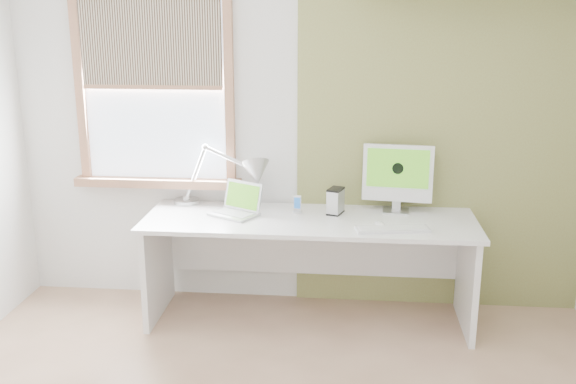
# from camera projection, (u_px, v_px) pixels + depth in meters

# --- Properties ---
(room) EXTENTS (4.04, 3.54, 2.64)m
(room) POSITION_uv_depth(u_px,v_px,m) (265.00, 189.00, 2.82)
(room) COLOR #A47C5E
(room) RESTS_ON ground
(accent_wall) EXTENTS (2.00, 0.02, 2.60)m
(accent_wall) POSITION_uv_depth(u_px,v_px,m) (444.00, 126.00, 4.40)
(accent_wall) COLOR olive
(accent_wall) RESTS_ON room
(window) EXTENTS (1.20, 0.14, 1.42)m
(window) POSITION_uv_depth(u_px,v_px,m) (154.00, 88.00, 4.49)
(window) COLOR #AF7758
(window) RESTS_ON room
(desk) EXTENTS (2.20, 0.70, 0.73)m
(desk) POSITION_uv_depth(u_px,v_px,m) (310.00, 243.00, 4.40)
(desk) COLOR white
(desk) RESTS_ON room
(desk_lamp) EXTENTS (0.76, 0.35, 0.44)m
(desk_lamp) POSITION_uv_depth(u_px,v_px,m) (243.00, 176.00, 4.47)
(desk_lamp) COLOR silver
(desk_lamp) RESTS_ON desk
(laptop) EXTENTS (0.38, 0.36, 0.21)m
(laptop) POSITION_uv_depth(u_px,v_px,m) (238.00, 206.00, 4.37)
(laptop) COLOR silver
(laptop) RESTS_ON desk
(phone_dock) EXTENTS (0.08, 0.08, 0.12)m
(phone_dock) POSITION_uv_depth(u_px,v_px,m) (297.00, 208.00, 4.40)
(phone_dock) COLOR silver
(phone_dock) RESTS_ON desk
(external_drive) EXTENTS (0.12, 0.16, 0.18)m
(external_drive) POSITION_uv_depth(u_px,v_px,m) (336.00, 201.00, 4.37)
(external_drive) COLOR silver
(external_drive) RESTS_ON desk
(imac) EXTENTS (0.48, 0.17, 0.46)m
(imac) POSITION_uv_depth(u_px,v_px,m) (398.00, 175.00, 4.38)
(imac) COLOR silver
(imac) RESTS_ON desk
(keyboard) EXTENTS (0.47, 0.20, 0.02)m
(keyboard) POSITION_uv_depth(u_px,v_px,m) (393.00, 229.00, 4.05)
(keyboard) COLOR white
(keyboard) RESTS_ON desk
(mouse) EXTENTS (0.09, 0.11, 0.03)m
(mouse) POSITION_uv_depth(u_px,v_px,m) (380.00, 224.00, 4.13)
(mouse) COLOR white
(mouse) RESTS_ON desk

